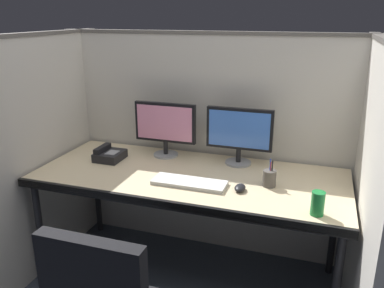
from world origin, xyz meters
TOP-DOWN VIEW (x-y plane):
  - cubicle_partition_rear at (0.00, 0.74)m, footprint 2.21×0.06m
  - cubicle_partition_left at (-0.99, 0.20)m, footprint 0.06×1.41m
  - cubicle_partition_right at (0.99, 0.20)m, footprint 0.06×1.41m
  - desk at (0.00, 0.29)m, footprint 1.90×0.80m
  - monitor_left at (-0.26, 0.56)m, footprint 0.43×0.17m
  - monitor_right at (0.25, 0.57)m, footprint 0.43×0.17m
  - keyboard_main at (0.05, 0.15)m, footprint 0.43×0.15m
  - computer_mouse at (0.34, 0.16)m, footprint 0.06×0.10m
  - pen_cup at (0.49, 0.28)m, footprint 0.08×0.08m
  - soda_can at (0.76, 0.01)m, footprint 0.07×0.07m
  - desk_phone at (-0.60, 0.37)m, footprint 0.17×0.19m

SIDE VIEW (x-z plane):
  - desk at x=0.00m, z-range 0.32..1.06m
  - keyboard_main at x=0.05m, z-range 0.74..0.76m
  - computer_mouse at x=0.34m, z-range 0.74..0.77m
  - desk_phone at x=-0.60m, z-range 0.73..0.82m
  - pen_cup at x=0.49m, z-range 0.71..0.87m
  - cubicle_partition_rear at x=0.00m, z-range 0.00..1.58m
  - cubicle_partition_left at x=-0.99m, z-range 0.00..1.58m
  - cubicle_partition_right at x=0.99m, z-range 0.00..1.58m
  - soda_can at x=0.76m, z-range 0.74..0.86m
  - monitor_left at x=-0.26m, z-range 0.77..1.14m
  - monitor_right at x=0.25m, z-range 0.77..1.14m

